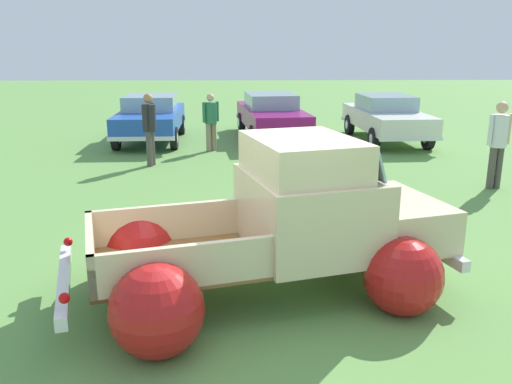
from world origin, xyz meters
The scene contains 9 objects.
ground_plane centered at (0.00, 0.00, 0.00)m, with size 80.00×80.00×0.00m, color #609347.
vintage_pickup_truck centered at (0.37, 0.11, 0.76)m, with size 4.97×3.70×1.96m.
show_car_0 centered at (-3.13, 10.79, 0.78)m, with size 2.02×4.39×1.43m.
show_car_1 centered at (0.68, 11.30, 0.78)m, with size 2.37×4.90×1.43m.
show_car_2 centered at (4.27, 10.69, 0.78)m, with size 2.07×4.57×1.43m.
spectator_0 centered at (5.13, 4.90, 1.06)m, with size 0.54×0.41×1.84m.
spectator_1 centered at (-1.14, 9.18, 0.92)m, with size 0.49×0.47×1.63m.
spectator_2 centered at (-2.55, 7.25, 1.04)m, with size 0.41×0.54×1.81m.
lane_cone_0 centered at (2.09, 2.23, 0.31)m, with size 0.36×0.36×0.63m.
Camera 1 is at (-0.14, -6.06, 2.98)m, focal length 37.59 mm.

